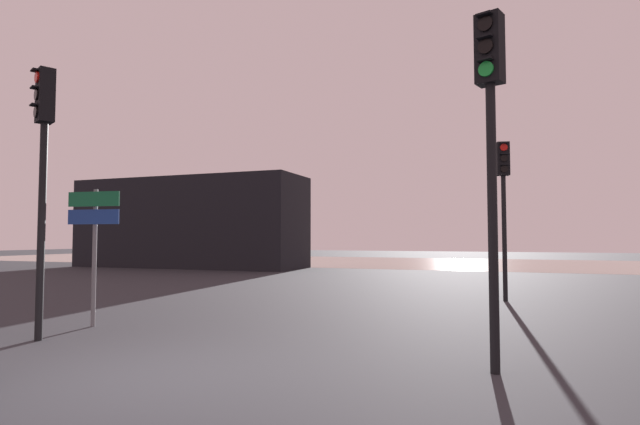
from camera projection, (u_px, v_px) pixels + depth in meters
name	position (u px, v px, depth m)	size (l,w,h in m)	color
ground_plane	(128.00, 382.00, 5.76)	(120.00, 120.00, 0.00)	#28282D
water_strip	(441.00, 263.00, 33.50)	(80.00, 16.00, 0.01)	#9E937F
distant_building	(190.00, 223.00, 28.84)	(13.48, 4.00, 5.08)	black
traffic_light_near_right	(491.00, 122.00, 6.29)	(0.38, 0.40, 4.52)	black
traffic_light_near_left	(43.00, 151.00, 8.27)	(0.39, 0.41, 4.49)	black
traffic_light_far_right	(504.00, 190.00, 13.33)	(0.36, 0.38, 4.25)	black
direction_sign_post	(94.00, 231.00, 9.47)	(1.09, 0.18, 2.60)	slate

